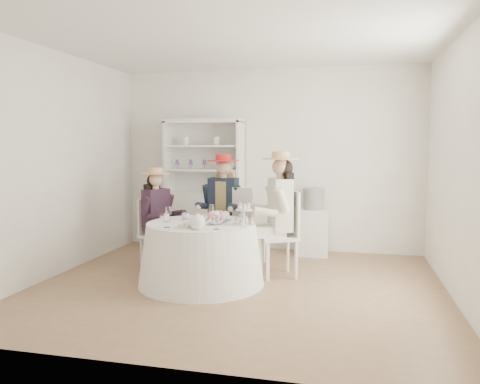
# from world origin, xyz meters

# --- Properties ---
(ground) EXTENTS (4.50, 4.50, 0.00)m
(ground) POSITION_xyz_m (0.00, 0.00, 0.00)
(ground) COLOR brown
(ground) RESTS_ON ground
(ceiling) EXTENTS (4.50, 4.50, 0.00)m
(ceiling) POSITION_xyz_m (0.00, 0.00, 2.70)
(ceiling) COLOR white
(ceiling) RESTS_ON wall_back
(wall_back) EXTENTS (4.50, 0.00, 4.50)m
(wall_back) POSITION_xyz_m (0.00, 2.00, 1.35)
(wall_back) COLOR silver
(wall_back) RESTS_ON ground
(wall_front) EXTENTS (4.50, 0.00, 4.50)m
(wall_front) POSITION_xyz_m (0.00, -2.00, 1.35)
(wall_front) COLOR silver
(wall_front) RESTS_ON ground
(wall_left) EXTENTS (0.00, 4.50, 4.50)m
(wall_left) POSITION_xyz_m (-2.25, 0.00, 1.35)
(wall_left) COLOR silver
(wall_left) RESTS_ON ground
(wall_right) EXTENTS (0.00, 4.50, 4.50)m
(wall_right) POSITION_xyz_m (2.25, 0.00, 1.35)
(wall_right) COLOR silver
(wall_right) RESTS_ON ground
(tea_table) EXTENTS (1.42, 1.42, 0.70)m
(tea_table) POSITION_xyz_m (-0.43, 0.00, 0.35)
(tea_table) COLOR white
(tea_table) RESTS_ON ground
(hutch) EXTENTS (1.19, 0.53, 1.96)m
(hutch) POSITION_xyz_m (-0.93, 1.77, 0.69)
(hutch) COLOR silver
(hutch) RESTS_ON ground
(side_table) EXTENTS (0.45, 0.45, 0.66)m
(side_table) POSITION_xyz_m (0.70, 1.73, 0.33)
(side_table) COLOR silver
(side_table) RESTS_ON ground
(hatbox) EXTENTS (0.36, 0.36, 0.30)m
(hatbox) POSITION_xyz_m (0.70, 1.73, 0.81)
(hatbox) COLOR black
(hatbox) RESTS_ON side_table
(guest_left) EXTENTS (0.54, 0.49, 1.29)m
(guest_left) POSITION_xyz_m (-1.19, 0.55, 0.73)
(guest_left) COLOR silver
(guest_left) RESTS_ON ground
(guest_mid) EXTENTS (0.53, 0.55, 1.45)m
(guest_mid) POSITION_xyz_m (-0.43, 0.94, 0.82)
(guest_mid) COLOR silver
(guest_mid) RESTS_ON ground
(guest_right) EXTENTS (0.63, 0.57, 1.50)m
(guest_right) POSITION_xyz_m (0.37, 0.49, 0.85)
(guest_right) COLOR silver
(guest_right) RESTS_ON ground
(spare_chair) EXTENTS (0.54, 0.54, 1.03)m
(spare_chair) POSITION_xyz_m (-0.15, 0.95, 0.55)
(spare_chair) COLOR silver
(spare_chair) RESTS_ON ground
(teacup_a) EXTENTS (0.11, 0.11, 0.07)m
(teacup_a) POSITION_xyz_m (-0.66, 0.14, 0.74)
(teacup_a) COLOR white
(teacup_a) RESTS_ON tea_table
(teacup_b) EXTENTS (0.08, 0.08, 0.07)m
(teacup_b) POSITION_xyz_m (-0.38, 0.26, 0.74)
(teacup_b) COLOR white
(teacup_b) RESTS_ON tea_table
(teacup_c) EXTENTS (0.10, 0.10, 0.06)m
(teacup_c) POSITION_xyz_m (-0.17, 0.11, 0.73)
(teacup_c) COLOR white
(teacup_c) RESTS_ON tea_table
(flower_bowl) EXTENTS (0.23, 0.23, 0.05)m
(flower_bowl) POSITION_xyz_m (-0.24, -0.07, 0.73)
(flower_bowl) COLOR white
(flower_bowl) RESTS_ON tea_table
(flower_arrangement) EXTENTS (0.20, 0.20, 0.08)m
(flower_arrangement) POSITION_xyz_m (-0.21, -0.06, 0.80)
(flower_arrangement) COLOR pink
(flower_arrangement) RESTS_ON tea_table
(table_teapot) EXTENTS (0.23, 0.17, 0.18)m
(table_teapot) POSITION_xyz_m (-0.33, -0.42, 0.78)
(table_teapot) COLOR white
(table_teapot) RESTS_ON tea_table
(sandwich_plate) EXTENTS (0.26, 0.26, 0.06)m
(sandwich_plate) POSITION_xyz_m (-0.47, -0.35, 0.72)
(sandwich_plate) COLOR white
(sandwich_plate) RESTS_ON tea_table
(cupcake_stand) EXTENTS (0.25, 0.25, 0.23)m
(cupcake_stand) POSITION_xyz_m (0.07, -0.02, 0.79)
(cupcake_stand) COLOR white
(cupcake_stand) RESTS_ON tea_table
(stemware_set) EXTENTS (0.96, 0.93, 0.15)m
(stemware_set) POSITION_xyz_m (-0.43, 0.00, 0.78)
(stemware_set) COLOR white
(stemware_set) RESTS_ON tea_table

